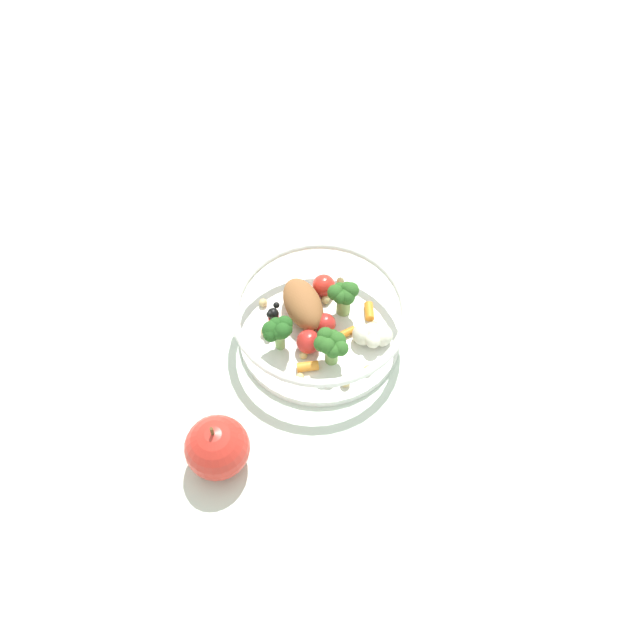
{
  "coord_description": "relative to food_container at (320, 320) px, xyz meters",
  "views": [
    {
      "loc": [
        -0.02,
        0.46,
        0.67
      ],
      "look_at": [
        -0.01,
        0.01,
        0.03
      ],
      "focal_mm": 35.75,
      "sensor_mm": 36.0,
      "label": 1
    }
  ],
  "objects": [
    {
      "name": "food_container",
      "position": [
        0.0,
        0.0,
        0.0
      ],
      "size": [
        0.21,
        0.21,
        0.06
      ],
      "color": "white",
      "rests_on": "ground_plane"
    },
    {
      "name": "ground_plane",
      "position": [
        0.01,
        -0.01,
        -0.03
      ],
      "size": [
        2.4,
        2.4,
        0.0
      ],
      "primitive_type": "plane",
      "color": "silver"
    },
    {
      "name": "loose_apple",
      "position": [
        0.11,
        0.17,
        0.0
      ],
      "size": [
        0.07,
        0.07,
        0.08
      ],
      "color": "red",
      "rests_on": "ground_plane"
    }
  ]
}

